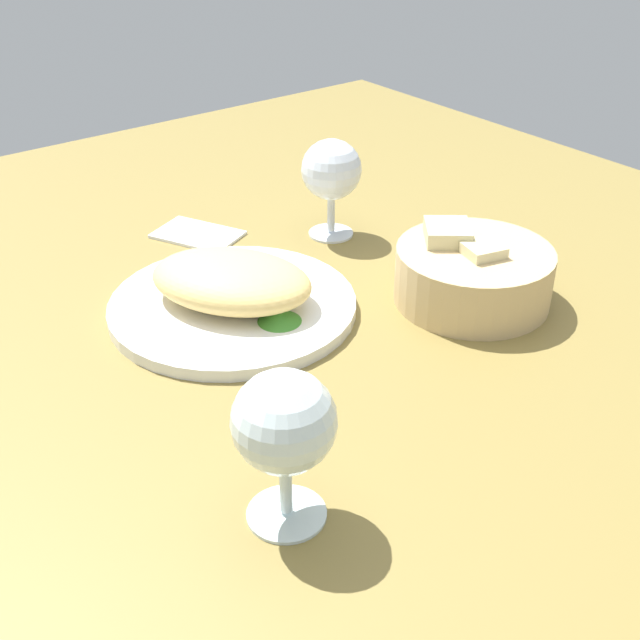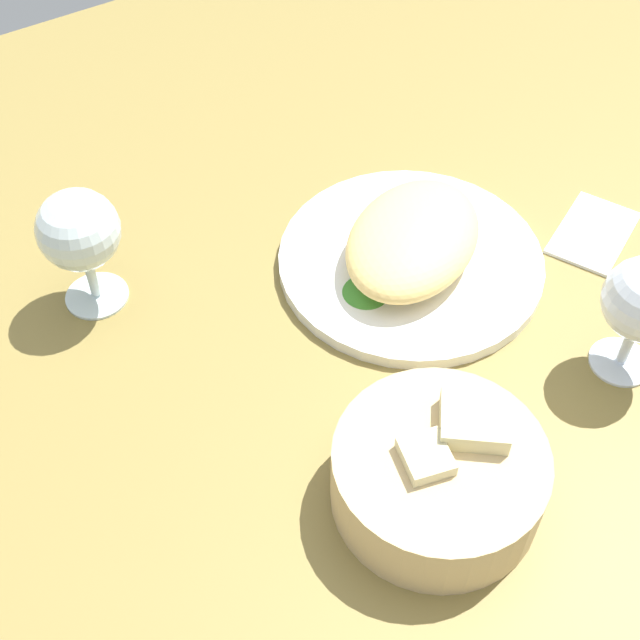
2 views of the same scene
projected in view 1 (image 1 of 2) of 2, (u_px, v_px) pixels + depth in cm
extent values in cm
cube|color=olive|center=(287.00, 323.00, 90.70)|extent=(140.00, 140.00, 2.00)
cylinder|color=white|center=(233.00, 306.00, 90.61)|extent=(27.44, 27.44, 1.40)
ellipsoid|color=#EFCA75|center=(231.00, 280.00, 88.94)|extent=(22.15, 20.21, 5.04)
cone|color=#3A8529|center=(279.00, 315.00, 86.11)|extent=(4.74, 4.74, 1.45)
cylinder|color=tan|center=(473.00, 275.00, 91.50)|extent=(17.57, 17.57, 6.36)
cube|color=beige|center=(482.00, 262.00, 89.14)|extent=(4.53, 4.82, 4.04)
cube|color=beige|center=(446.00, 247.00, 92.46)|extent=(7.38, 7.29, 5.49)
cylinder|color=silver|center=(287.00, 512.00, 63.92)|extent=(6.35, 6.35, 0.60)
cylinder|color=silver|center=(286.00, 487.00, 62.53)|extent=(1.00, 1.00, 4.75)
sphere|color=silver|center=(284.00, 422.00, 59.24)|extent=(7.93, 7.93, 7.93)
cylinder|color=silver|center=(331.00, 232.00, 108.00)|extent=(5.90, 5.90, 0.60)
cylinder|color=silver|center=(331.00, 214.00, 106.66)|extent=(1.00, 1.00, 4.57)
sphere|color=silver|center=(331.00, 169.00, 103.46)|extent=(7.76, 7.76, 7.76)
cube|color=white|center=(198.00, 233.00, 107.53)|extent=(12.94, 11.07, 0.80)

